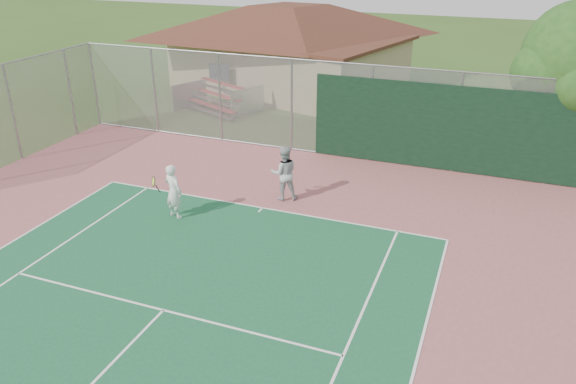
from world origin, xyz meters
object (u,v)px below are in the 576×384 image
(clubhouse, at_px, (289,39))
(player_grey_back, at_px, (284,174))
(bleachers, at_px, (217,98))
(player_white_front, at_px, (173,192))

(clubhouse, distance_m, player_grey_back, 14.26)
(bleachers, distance_m, player_white_front, 11.04)
(bleachers, relative_size, player_grey_back, 2.28)
(clubhouse, bearing_deg, bleachers, -91.33)
(clubhouse, distance_m, bleachers, 5.84)
(clubhouse, bearing_deg, player_grey_back, -54.52)
(clubhouse, height_order, player_white_front, clubhouse)
(player_white_front, bearing_deg, player_grey_back, -120.97)
(bleachers, distance_m, player_grey_back, 10.29)
(clubhouse, xyz_separation_m, bleachers, (-1.54, -5.28, -1.98))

